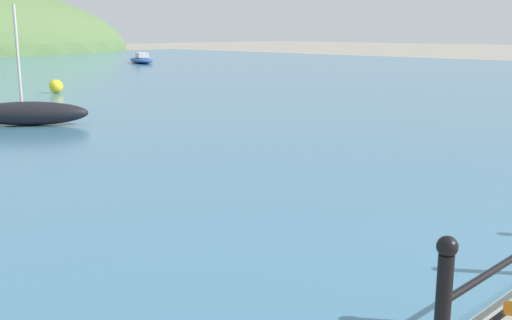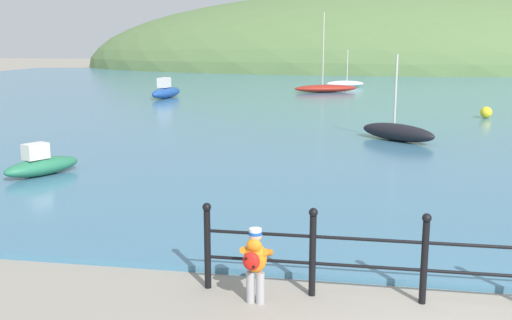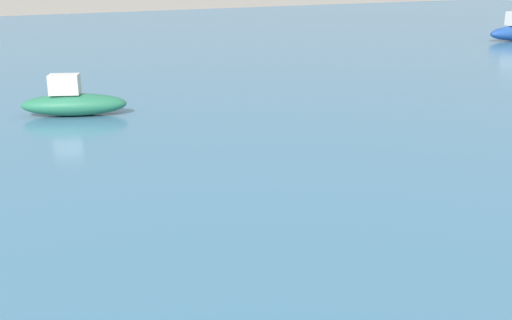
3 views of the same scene
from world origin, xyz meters
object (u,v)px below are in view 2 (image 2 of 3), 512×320
(boat_nearest_quay, at_px, (41,165))
(mooring_buoy, at_px, (486,112))
(boat_red_dinghy, at_px, (326,88))
(boat_mid_harbor, at_px, (397,132))
(boat_blue_hull, at_px, (166,91))
(child_in_coat, at_px, (255,259))
(boat_far_right, at_px, (345,84))

(boat_nearest_quay, distance_m, mooring_buoy, 18.60)
(boat_red_dinghy, distance_m, boat_mid_harbor, 18.82)
(boat_mid_harbor, bearing_deg, boat_blue_hull, 133.40)
(boat_red_dinghy, height_order, boat_mid_harbor, boat_red_dinghy)
(child_in_coat, relative_size, boat_blue_hull, 0.31)
(boat_nearest_quay, relative_size, boat_blue_hull, 0.64)
(boat_mid_harbor, height_order, boat_nearest_quay, boat_mid_harbor)
(boat_nearest_quay, bearing_deg, boat_red_dinghy, 77.99)
(boat_nearest_quay, relative_size, boat_far_right, 0.74)
(child_in_coat, distance_m, mooring_buoy, 20.54)
(boat_mid_harbor, height_order, mooring_buoy, boat_mid_harbor)
(boat_nearest_quay, relative_size, mooring_buoy, 4.27)
(boat_mid_harbor, bearing_deg, boat_nearest_quay, -142.66)
(mooring_buoy, bearing_deg, boat_nearest_quay, -133.83)
(boat_mid_harbor, distance_m, boat_blue_hull, 17.79)
(boat_nearest_quay, xyz_separation_m, mooring_buoy, (12.88, 13.42, -0.02))
(boat_far_right, xyz_separation_m, mooring_buoy, (6.43, -16.35, 0.01))
(boat_red_dinghy, bearing_deg, boat_blue_hull, -147.50)
(boat_nearest_quay, xyz_separation_m, boat_far_right, (6.46, 29.77, -0.02))
(child_in_coat, height_order, mooring_buoy, child_in_coat)
(boat_far_right, relative_size, boat_blue_hull, 0.87)
(child_in_coat, distance_m, boat_mid_harbor, 13.05)
(boat_mid_harbor, distance_m, boat_far_right, 23.14)
(child_in_coat, relative_size, boat_nearest_quay, 0.48)
(boat_blue_hull, height_order, mooring_buoy, boat_blue_hull)
(boat_far_right, height_order, mooring_buoy, boat_far_right)
(child_in_coat, relative_size, boat_red_dinghy, 0.20)
(boat_red_dinghy, height_order, boat_far_right, boat_red_dinghy)
(boat_red_dinghy, bearing_deg, child_in_coat, -88.14)
(boat_red_dinghy, bearing_deg, boat_nearest_quay, -102.01)
(boat_mid_harbor, bearing_deg, mooring_buoy, 58.82)
(boat_mid_harbor, bearing_deg, boat_far_right, 95.93)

